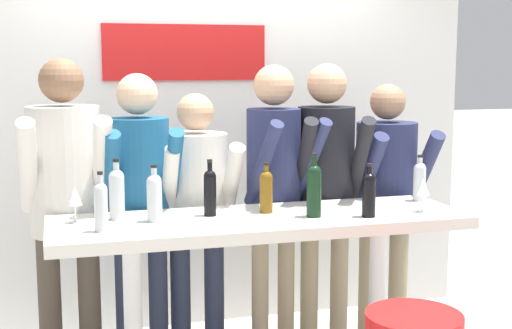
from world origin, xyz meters
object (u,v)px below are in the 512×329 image
Objects in this scene: person_left at (140,192)px; wine_bottle_2 at (314,188)px; wine_bottle_3 at (266,189)px; person_right at (386,188)px; person_far_left at (65,188)px; person_center_right at (326,177)px; wine_bottle_4 at (101,204)px; wine_bottle_5 at (420,179)px; wine_glass_0 at (423,188)px; tasting_table at (261,248)px; wine_bottle_6 at (117,192)px; person_center at (274,179)px; wine_bottle_0 at (154,195)px; wine_bottle_1 at (210,190)px; wine_glass_1 at (75,197)px; person_center_left at (197,202)px; wine_bottle_7 at (369,192)px.

person_left reaches higher than wine_bottle_2.
person_right is at bearing 27.01° from wine_bottle_3.
wine_bottle_2 is at bearing -27.24° from person_far_left.
person_center_right is 6.36× the size of wine_bottle_4.
wine_glass_0 is (-0.13, -0.27, 0.01)m from wine_bottle_5.
wine_bottle_4 is (-0.79, -0.11, 0.29)m from tasting_table.
wine_bottle_6 reaches higher than wine_glass_0.
person_center is 0.75m from person_right.
person_left reaches higher than wine_bottle_4.
wine_bottle_5 is 1.45× the size of wine_glass_0.
wine_bottle_1 is at bearing 11.46° from wine_bottle_0.
wine_glass_1 is (-1.86, -0.05, 0.01)m from wine_bottle_5.
person_right is 6.34× the size of wine_bottle_3.
tasting_table is at bearing -67.00° from person_center_left.
wine_glass_1 is at bearing 169.51° from wine_bottle_7.
wine_bottle_0 is 0.30m from wine_bottle_4.
wine_bottle_1 reaches higher than wine_bottle_0.
wine_bottle_4 is 1.77m from wine_bottle_5.
wine_bottle_6 is (-0.75, 0.04, 0.02)m from wine_bottle_3.
person_center_left is 0.97× the size of person_right.
person_far_left is 1.93m from wine_bottle_5.
wine_bottle_4 is at bearing 179.70° from wine_glass_0.
person_center_left is 6.18× the size of wine_bottle_3.
wine_bottle_5 is (1.18, -0.39, 0.14)m from person_center_left.
person_far_left reaches higher than wine_bottle_6.
wine_bottle_7 is at bearing -1.89° from wine_bottle_4.
person_far_left is 0.73m from person_center_left.
person_far_left reaches higher than wine_bottle_4.
wine_bottle_1 reaches higher than wine_bottle_7.
wine_bottle_0 is 1.58× the size of wine_glass_1.
wine_bottle_0 is (-0.53, 0.03, 0.29)m from tasting_table.
person_center is 0.98m from wine_bottle_6.
wine_bottle_0 is 1.58× the size of wine_glass_0.
wine_bottle_4 is 0.24m from wine_glass_1.
person_center_right is at bearing 15.95° from wine_bottle_6.
wine_glass_1 is (-0.95, 0.02, 0.00)m from wine_bottle_3.
wine_bottle_5 is at bearing -28.66° from person_center_right.
person_center_right reaches higher than wine_bottle_4.
person_center is at bearing 115.85° from wine_bottle_7.
wine_bottle_4 is at bearing -167.02° from wine_bottle_3.
wine_glass_0 is (0.78, -0.20, 0.00)m from wine_bottle_3.
wine_bottle_7 is (0.74, -0.70, 0.14)m from person_center_left.
person_left is 1.04× the size of person_right.
wine_bottle_4 is at bearing -151.81° from wine_bottle_0.
person_center_right is 1.28m from wine_bottle_6.
wine_bottle_4 reaches higher than tasting_table.
wine_glass_1 is (0.04, -0.40, 0.02)m from person_far_left.
person_center_left is 0.62m from wine_bottle_0.
person_left is 0.52m from wine_bottle_1.
person_far_left is 0.81m from wine_bottle_1.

